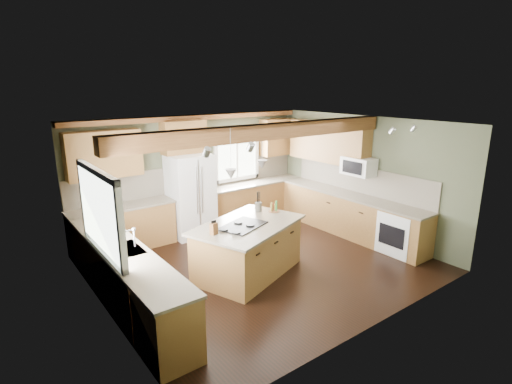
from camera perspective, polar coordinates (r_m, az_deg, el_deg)
floor at (r=7.56m, az=0.72°, el=-10.21°), size 5.60×5.60×0.00m
ceiling at (r=6.86m, az=0.80°, el=9.80°), size 5.60×5.60×0.00m
wall_back at (r=9.15m, az=-8.86°, el=2.74°), size 5.60×0.00×5.60m
wall_left at (r=5.91m, az=-21.37°, el=-5.13°), size 0.00×5.00×5.00m
wall_right at (r=9.04m, az=14.96°, el=2.25°), size 0.00×5.00×5.00m
ceiling_beam at (r=6.77m, az=1.52°, el=8.61°), size 5.55×0.26×0.26m
soffit_trim at (r=8.88m, az=-8.88°, el=10.46°), size 5.55×0.20×0.10m
backsplash_back at (r=9.16m, az=-8.80°, el=2.17°), size 5.58×0.03×0.58m
backsplash_right at (r=9.08m, az=14.62°, el=1.74°), size 0.03×3.70×0.58m
base_cab_back_left at (r=8.45m, az=-18.41°, el=-5.01°), size 2.02×0.60×0.88m
counter_back_left at (r=8.31m, az=-18.67°, el=-2.03°), size 2.06×0.64×0.04m
base_cab_back_right at (r=9.89m, az=-0.22°, el=-1.28°), size 2.62×0.60×0.88m
counter_back_right at (r=9.77m, az=-0.22°, el=1.31°), size 2.66×0.64×0.04m
base_cab_left at (r=6.36m, az=-18.10°, el=-11.80°), size 0.60×3.70×0.88m
counter_left at (r=6.17m, az=-18.45°, el=-7.98°), size 0.64×3.74×0.04m
base_cab_right at (r=9.07m, az=13.16°, el=-3.24°), size 0.60×3.70×0.88m
counter_right at (r=8.94m, az=13.34°, el=-0.44°), size 0.64×3.74×0.04m
upper_cab_back_left at (r=8.14m, az=-20.92°, el=5.03°), size 1.40×0.35×0.90m
upper_cab_over_fridge at (r=8.72m, az=-10.29°, el=7.73°), size 0.96×0.35×0.70m
upper_cab_right at (r=9.37m, az=10.23°, el=7.01°), size 0.35×2.20×0.90m
upper_cab_back_corner at (r=10.17m, az=3.05°, el=7.86°), size 0.90×0.35×0.90m
window_left at (r=5.88m, az=-21.55°, el=-2.66°), size 0.04×1.60×1.05m
window_back at (r=9.67m, az=-2.84°, el=5.08°), size 1.10×0.04×1.00m
sink at (r=6.17m, az=-18.46°, el=-7.93°), size 0.50×0.65×0.03m
faucet at (r=6.17m, az=-16.99°, el=-6.36°), size 0.02×0.02×0.28m
dishwasher at (r=5.30m, az=-13.10°, el=-17.36°), size 0.60×0.60×0.84m
oven at (r=8.35m, az=19.95°, el=-5.47°), size 0.60×0.72×0.84m
microwave at (r=8.79m, az=14.43°, el=3.59°), size 0.40×0.70×0.38m
pendant_left at (r=6.26m, az=-3.60°, el=2.56°), size 0.18×0.18×0.16m
pendant_right at (r=7.00m, az=0.88°, el=3.95°), size 0.18×0.18×0.16m
refrigerator at (r=8.79m, az=-9.30°, el=-0.49°), size 0.90×0.74×1.80m
island at (r=7.06m, az=-1.17°, el=-8.21°), size 2.12×1.69×0.88m
island_top at (r=6.89m, az=-1.19°, el=-4.70°), size 2.27×1.85×0.04m
cooktop at (r=6.76m, az=-1.92°, el=-4.83°), size 0.93×0.77×0.02m
knife_block at (r=6.42m, az=-6.04°, el=-5.23°), size 0.13×0.11×0.19m
utensil_crock at (r=7.53m, az=0.36°, el=-2.12°), size 0.18×0.18×0.17m
bottle_tray at (r=7.51m, az=2.62°, el=-2.09°), size 0.22×0.22×0.19m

